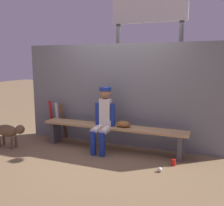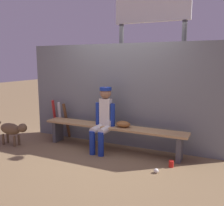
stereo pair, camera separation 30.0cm
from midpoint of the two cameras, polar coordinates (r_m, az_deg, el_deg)
ground_plane at (r=5.00m, az=1.75°, el=-10.65°), size 30.00×30.00×0.00m
chainlink_fence at (r=5.07m, az=3.43°, el=1.72°), size 4.22×0.03×2.07m
dugout_bench at (r=4.88m, az=1.77°, el=-6.39°), size 2.91×0.36×0.49m
player_seated at (r=4.76m, az=-0.26°, el=-3.20°), size 0.41×0.55×1.23m
baseball_glove at (r=4.75m, az=4.38°, el=-4.85°), size 0.28×0.20×0.12m
bat_wood_dark at (r=5.68m, az=-8.87°, el=-4.03°), size 0.08×0.25×0.81m
bat_aluminum_silver at (r=5.70m, az=-10.25°, el=-3.90°), size 0.07×0.16×0.83m
bat_aluminum_red at (r=5.83m, az=-11.51°, el=-3.48°), size 0.06×0.18×0.86m
baseball at (r=4.10m, az=12.24°, el=-14.96°), size 0.07×0.07×0.07m
cup_on_ground at (r=4.36m, az=15.39°, el=-13.31°), size 0.08×0.08×0.11m
cup_on_bench at (r=4.80m, az=1.13°, el=-4.74°), size 0.08×0.08×0.11m
scoreboard at (r=5.62m, az=11.19°, el=17.83°), size 1.90×0.27×3.71m
dog at (r=5.50m, az=-20.43°, el=-5.69°), size 0.84×0.20×0.49m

